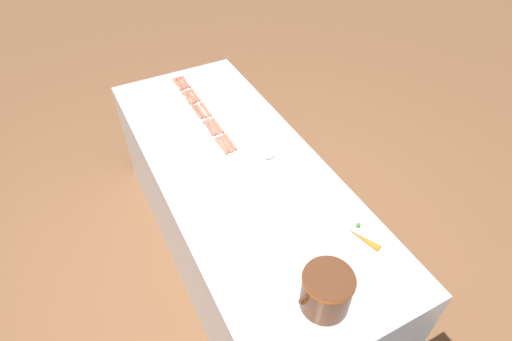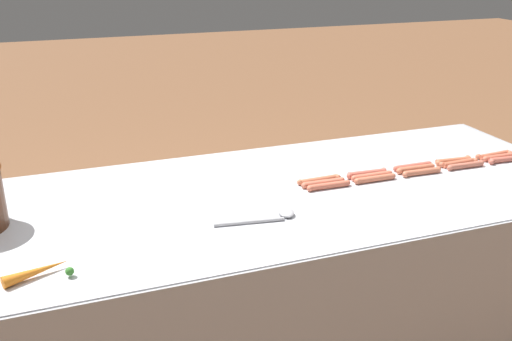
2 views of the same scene
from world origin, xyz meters
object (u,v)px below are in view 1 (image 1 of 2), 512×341
(hot_dog_4, at_px, (230,142))
(hot_dog_8, at_px, (213,126))
(hot_dog_14, at_px, (221,146))
(hot_dog_0, at_px, (185,82))
(bean_pot, at_px, (327,289))
(hot_dog_9, at_px, (226,144))
(hot_dog_7, at_px, (201,111))
(hot_dog_5, at_px, (181,83))
(hot_dog_2, at_px, (206,109))
(hot_dog_11, at_px, (187,98))
(hot_dog_12, at_px, (197,112))
(carrot, at_px, (363,238))
(hot_dog_1, at_px, (195,95))
(hot_dog_13, at_px, (209,128))
(serving_spoon, at_px, (272,161))
(hot_dog_10, at_px, (178,84))
(hot_dog_6, at_px, (191,96))
(hot_dog_3, at_px, (217,125))

(hot_dog_4, bearing_deg, hot_dog_8, -81.47)
(hot_dog_8, relative_size, hot_dog_14, 1.00)
(hot_dog_0, relative_size, bean_pot, 0.63)
(hot_dog_4, bearing_deg, hot_dog_9, 13.98)
(hot_dog_7, height_order, hot_dog_14, same)
(hot_dog_0, distance_m, hot_dog_5, 0.03)
(hot_dog_2, distance_m, hot_dog_11, 0.20)
(hot_dog_9, relative_size, bean_pot, 0.63)
(hot_dog_11, height_order, hot_dog_12, same)
(hot_dog_11, bearing_deg, carrot, 101.93)
(hot_dog_1, bearing_deg, hot_dog_9, 87.06)
(hot_dog_14, bearing_deg, hot_dog_13, -90.37)
(serving_spoon, bearing_deg, hot_dog_7, -74.15)
(hot_dog_10, distance_m, carrot, 1.76)
(hot_dog_6, distance_m, hot_dog_12, 0.19)
(hot_dog_8, height_order, hot_dog_10, same)
(hot_dog_4, height_order, hot_dog_13, same)
(hot_dog_11, height_order, hot_dog_13, same)
(hot_dog_12, bearing_deg, hot_dog_5, -94.37)
(hot_dog_1, relative_size, hot_dog_10, 1.00)
(hot_dog_7, bearing_deg, hot_dog_12, -9.48)
(hot_dog_10, bearing_deg, hot_dog_5, -164.17)
(hot_dog_11, distance_m, bean_pot, 1.73)
(hot_dog_6, relative_size, hot_dog_8, 1.00)
(hot_dog_4, relative_size, carrot, 0.96)
(hot_dog_8, bearing_deg, serving_spoon, 111.44)
(hot_dog_3, distance_m, serving_spoon, 0.48)
(hot_dog_0, distance_m, hot_dog_1, 0.19)
(hot_dog_8, bearing_deg, carrot, 104.25)
(hot_dog_3, distance_m, carrot, 1.18)
(bean_pot, bearing_deg, hot_dog_12, -91.12)
(hot_dog_7, xyz_separation_m, hot_dog_12, (0.03, -0.00, 0.00))
(hot_dog_5, bearing_deg, hot_dog_0, -178.34)
(hot_dog_0, height_order, carrot, carrot)
(hot_dog_3, relative_size, hot_dog_5, 1.00)
(bean_pot, bearing_deg, hot_dog_3, -93.88)
(hot_dog_0, distance_m, serving_spoon, 1.06)
(hot_dog_9, distance_m, hot_dog_10, 0.78)
(hot_dog_5, distance_m, hot_dog_6, 0.20)
(hot_dog_0, xyz_separation_m, hot_dog_9, (0.03, 0.79, 0.00))
(hot_dog_14, distance_m, serving_spoon, 0.33)
(hot_dog_8, xyz_separation_m, carrot, (-0.29, 1.15, 0.00))
(hot_dog_0, relative_size, hot_dog_2, 1.00)
(hot_dog_13, height_order, bean_pot, bean_pot)
(hot_dog_4, relative_size, hot_dog_11, 1.00)
(hot_dog_8, xyz_separation_m, hot_dog_12, (0.03, -0.20, 0.00))
(hot_dog_3, distance_m, hot_dog_14, 0.20)
(hot_dog_13, bearing_deg, hot_dog_3, -178.64)
(hot_dog_14, bearing_deg, hot_dog_3, -106.69)
(hot_dog_2, bearing_deg, hot_dog_12, -1.75)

